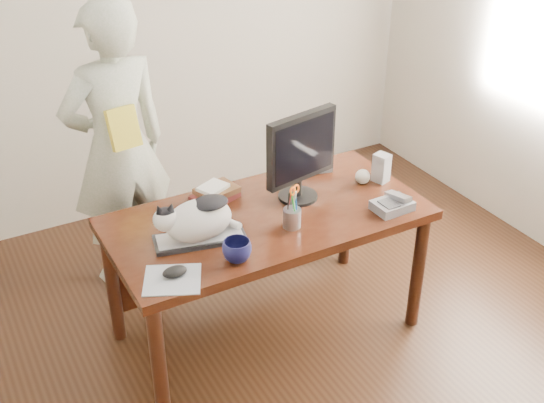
{
  "coord_description": "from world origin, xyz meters",
  "views": [
    {
      "loc": [
        -1.39,
        -1.97,
        2.53
      ],
      "look_at": [
        0.0,
        0.55,
        0.85
      ],
      "focal_mm": 45.0,
      "sensor_mm": 36.0,
      "label": 1
    }
  ],
  "objects_px": {
    "mouse": "(175,272)",
    "cat": "(196,219)",
    "speaker": "(381,168)",
    "coffee_mug": "(237,251)",
    "phone": "(393,204)",
    "person": "(118,149)",
    "monitor": "(301,153)",
    "pen_cup": "(292,216)",
    "calculator": "(317,163)",
    "book_stack": "(215,193)",
    "keyboard": "(200,238)",
    "desk": "(260,232)",
    "baseball": "(363,177)"
  },
  "relations": [
    {
      "from": "desk",
      "to": "baseball",
      "type": "relative_size",
      "value": 19.63
    },
    {
      "from": "phone",
      "to": "calculator",
      "type": "bearing_deg",
      "value": 96.85
    },
    {
      "from": "person",
      "to": "pen_cup",
      "type": "bearing_deg",
      "value": 108.49
    },
    {
      "from": "keyboard",
      "to": "speaker",
      "type": "xyz_separation_m",
      "value": [
        1.1,
        0.07,
        0.07
      ]
    },
    {
      "from": "speaker",
      "to": "person",
      "type": "xyz_separation_m",
      "value": [
        -1.19,
        0.86,
        0.03
      ]
    },
    {
      "from": "desk",
      "to": "cat",
      "type": "relative_size",
      "value": 3.77
    },
    {
      "from": "calculator",
      "to": "coffee_mug",
      "type": "bearing_deg",
      "value": -128.76
    },
    {
      "from": "mouse",
      "to": "person",
      "type": "xyz_separation_m",
      "value": [
        0.12,
        1.14,
        0.08
      ]
    },
    {
      "from": "speaker",
      "to": "book_stack",
      "type": "bearing_deg",
      "value": 146.4
    },
    {
      "from": "coffee_mug",
      "to": "phone",
      "type": "height_order",
      "value": "coffee_mug"
    },
    {
      "from": "cat",
      "to": "phone",
      "type": "height_order",
      "value": "cat"
    },
    {
      "from": "person",
      "to": "speaker",
      "type": "bearing_deg",
      "value": 135.28
    },
    {
      "from": "monitor",
      "to": "calculator",
      "type": "distance_m",
      "value": 0.45
    },
    {
      "from": "keyboard",
      "to": "speaker",
      "type": "relative_size",
      "value": 2.85
    },
    {
      "from": "monitor",
      "to": "mouse",
      "type": "distance_m",
      "value": 0.92
    },
    {
      "from": "keyboard",
      "to": "speaker",
      "type": "bearing_deg",
      "value": 16.2
    },
    {
      "from": "desk",
      "to": "book_stack",
      "type": "distance_m",
      "value": 0.31
    },
    {
      "from": "mouse",
      "to": "calculator",
      "type": "distance_m",
      "value": 1.24
    },
    {
      "from": "desk",
      "to": "calculator",
      "type": "relative_size",
      "value": 7.76
    },
    {
      "from": "pen_cup",
      "to": "calculator",
      "type": "distance_m",
      "value": 0.65
    },
    {
      "from": "cat",
      "to": "calculator",
      "type": "xyz_separation_m",
      "value": [
        0.9,
        0.38,
        -0.1
      ]
    },
    {
      "from": "keyboard",
      "to": "baseball",
      "type": "relative_size",
      "value": 5.58
    },
    {
      "from": "speaker",
      "to": "mouse",
      "type": "bearing_deg",
      "value": 174.23
    },
    {
      "from": "keyboard",
      "to": "person",
      "type": "relative_size",
      "value": 0.27
    },
    {
      "from": "baseball",
      "to": "person",
      "type": "relative_size",
      "value": 0.05
    },
    {
      "from": "desk",
      "to": "speaker",
      "type": "relative_size",
      "value": 10.03
    },
    {
      "from": "monitor",
      "to": "book_stack",
      "type": "height_order",
      "value": "monitor"
    },
    {
      "from": "coffee_mug",
      "to": "person",
      "type": "distance_m",
      "value": 1.17
    },
    {
      "from": "speaker",
      "to": "desk",
      "type": "bearing_deg",
      "value": 157.0
    },
    {
      "from": "pen_cup",
      "to": "coffee_mug",
      "type": "bearing_deg",
      "value": -160.53
    },
    {
      "from": "monitor",
      "to": "pen_cup",
      "type": "height_order",
      "value": "monitor"
    },
    {
      "from": "person",
      "to": "mouse",
      "type": "bearing_deg",
      "value": 75.19
    },
    {
      "from": "mouse",
      "to": "baseball",
      "type": "xyz_separation_m",
      "value": [
        1.21,
        0.3,
        0.02
      ]
    },
    {
      "from": "coffee_mug",
      "to": "speaker",
      "type": "distance_m",
      "value": 1.06
    },
    {
      "from": "person",
      "to": "calculator",
      "type": "bearing_deg",
      "value": 141.66
    },
    {
      "from": "pen_cup",
      "to": "speaker",
      "type": "distance_m",
      "value": 0.68
    },
    {
      "from": "speaker",
      "to": "calculator",
      "type": "bearing_deg",
      "value": 107.19
    },
    {
      "from": "mouse",
      "to": "person",
      "type": "height_order",
      "value": "person"
    },
    {
      "from": "mouse",
      "to": "baseball",
      "type": "relative_size",
      "value": 1.6
    },
    {
      "from": "speaker",
      "to": "book_stack",
      "type": "distance_m",
      "value": 0.91
    },
    {
      "from": "keyboard",
      "to": "monitor",
      "type": "relative_size",
      "value": 0.96
    },
    {
      "from": "mouse",
      "to": "person",
      "type": "distance_m",
      "value": 1.15
    },
    {
      "from": "monitor",
      "to": "mouse",
      "type": "relative_size",
      "value": 3.65
    },
    {
      "from": "coffee_mug",
      "to": "person",
      "type": "height_order",
      "value": "person"
    },
    {
      "from": "phone",
      "to": "book_stack",
      "type": "relative_size",
      "value": 0.74
    },
    {
      "from": "speaker",
      "to": "coffee_mug",
      "type": "bearing_deg",
      "value": 178.65
    },
    {
      "from": "pen_cup",
      "to": "phone",
      "type": "distance_m",
      "value": 0.54
    },
    {
      "from": "mouse",
      "to": "cat",
      "type": "bearing_deg",
      "value": 71.64
    },
    {
      "from": "desk",
      "to": "speaker",
      "type": "distance_m",
      "value": 0.75
    },
    {
      "from": "keyboard",
      "to": "phone",
      "type": "height_order",
      "value": "phone"
    }
  ]
}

